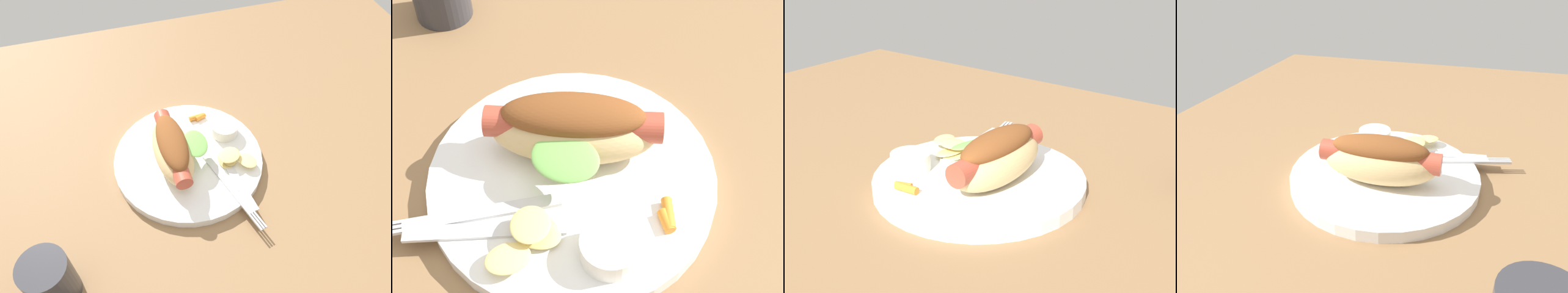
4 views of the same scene
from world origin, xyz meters
TOP-DOWN VIEW (x-y plane):
  - ground_plane at (0.00, 0.00)cm, footprint 120.00×90.00cm
  - plate at (3.58, 0.81)cm, footprint 26.23×26.23cm
  - hot_dog at (6.26, 0.81)cm, footprint 10.04×15.85cm
  - sauce_ramekin at (-4.44, -2.87)cm, footprint 5.05×5.05cm
  - fork at (-1.42, 9.39)cm, footprint 5.49×16.54cm
  - knife at (-2.84, 7.71)cm, footprint 2.91×13.78cm
  - chips_pile at (-3.51, 3.93)cm, footprint 6.98×6.61cm
  - carrot_garnish at (-0.82, -7.64)cm, footprint 3.36×1.60cm

SIDE VIEW (x-z plane):
  - ground_plane at x=0.00cm, z-range -1.80..0.00cm
  - plate at x=3.58cm, z-range 0.00..1.60cm
  - knife at x=-2.84cm, z-range 1.60..1.96cm
  - fork at x=-1.42cm, z-range 1.60..2.00cm
  - carrot_garnish at x=-0.82cm, z-range 1.60..2.56cm
  - chips_pile at x=-3.51cm, z-range 1.47..3.60cm
  - sauce_ramekin at x=-4.44cm, z-range 1.60..3.84cm
  - hot_dog at x=6.26cm, z-range 1.74..8.24cm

